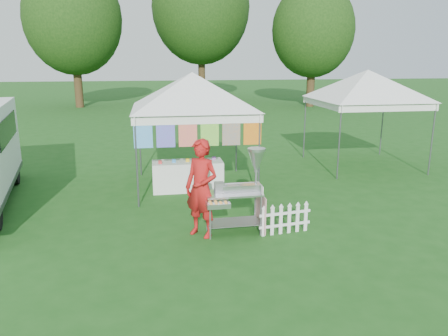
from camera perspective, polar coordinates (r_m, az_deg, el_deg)
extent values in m
plane|color=#1A4F16|center=(8.45, -1.63, -9.14)|extent=(120.00, 120.00, 0.00)
cylinder|color=#59595E|center=(10.05, -11.33, 0.70)|extent=(0.04, 0.04, 2.10)
cylinder|color=#59595E|center=(10.33, 4.60, 1.30)|extent=(0.04, 0.04, 2.10)
cylinder|color=#59595E|center=(12.83, -10.95, 3.62)|extent=(0.04, 0.04, 2.10)
cylinder|color=#59595E|center=(13.05, 1.63, 4.06)|extent=(0.04, 0.04, 2.10)
cube|color=white|center=(9.92, -3.33, 6.37)|extent=(3.00, 0.03, 0.22)
cube|color=white|center=(12.73, -4.70, 8.08)|extent=(3.00, 0.03, 0.22)
pyramid|color=white|center=(11.25, -4.19, 12.39)|extent=(4.24, 4.24, 0.90)
cylinder|color=#59595E|center=(9.91, -3.34, 6.82)|extent=(3.00, 0.03, 0.03)
cube|color=blue|center=(9.91, -10.54, 4.56)|extent=(0.42, 0.01, 0.70)
cube|color=purple|center=(9.91, -7.64, 4.68)|extent=(0.42, 0.01, 0.70)
cube|color=#C8197C|center=(9.94, -4.75, 4.78)|extent=(0.42, 0.01, 0.70)
cube|color=#178F41|center=(9.99, -1.88, 4.87)|extent=(0.42, 0.01, 0.70)
cube|color=orange|center=(10.06, 0.95, 4.95)|extent=(0.42, 0.01, 0.70)
cube|color=red|center=(10.16, 3.74, 5.01)|extent=(0.42, 0.01, 0.70)
cylinder|color=#59595E|center=(12.58, 14.81, 3.21)|extent=(0.04, 0.04, 2.10)
cylinder|color=#59595E|center=(13.98, 25.53, 3.35)|extent=(0.04, 0.04, 2.10)
cylinder|color=#59595E|center=(15.18, 10.49, 5.26)|extent=(0.04, 0.04, 2.10)
cylinder|color=#59595E|center=(16.36, 19.95, 5.28)|extent=(0.04, 0.04, 2.10)
cube|color=white|center=(13.09, 20.81, 7.38)|extent=(3.00, 0.03, 0.22)
cube|color=white|center=(15.60, 15.63, 8.73)|extent=(3.00, 0.03, 0.22)
pyramid|color=white|center=(14.27, 18.31, 12.11)|extent=(4.24, 4.24, 0.90)
cylinder|color=#59595E|center=(13.08, 20.84, 7.73)|extent=(3.00, 0.03, 0.03)
cylinder|color=#332312|center=(32.11, -18.56, 11.05)|extent=(0.56, 0.56, 3.96)
ellipsoid|color=#2C5216|center=(32.18, -19.13, 17.93)|extent=(6.40, 6.40, 7.36)
cylinder|color=#332312|center=(35.93, -2.94, 12.71)|extent=(0.56, 0.56, 4.84)
ellipsoid|color=#2C5216|center=(36.12, -3.04, 20.24)|extent=(7.60, 7.60, 8.74)
cylinder|color=#332312|center=(31.71, 11.27, 11.07)|extent=(0.56, 0.56, 3.52)
ellipsoid|color=#2C5216|center=(31.73, 11.58, 17.28)|extent=(5.60, 5.60, 6.44)
cylinder|color=gray|center=(8.26, -1.81, -6.68)|extent=(0.04, 0.04, 0.82)
cylinder|color=gray|center=(8.45, 4.85, -6.22)|extent=(0.04, 0.04, 0.82)
cylinder|color=gray|center=(8.67, -2.27, -5.65)|extent=(0.04, 0.04, 0.82)
cylinder|color=gray|center=(8.85, 4.09, -5.24)|extent=(0.04, 0.04, 0.82)
cube|color=gray|center=(8.61, 1.24, -7.07)|extent=(1.04, 0.54, 0.01)
cube|color=#B7B7BC|center=(8.41, 1.26, -3.33)|extent=(1.10, 0.57, 0.04)
cube|color=#B7B7BC|center=(8.46, 2.28, -2.62)|extent=(0.78, 0.24, 0.14)
cube|color=gray|center=(8.37, -0.62, -2.57)|extent=(0.19, 0.20, 0.20)
cylinder|color=gray|center=(8.44, 4.22, -0.42)|extent=(0.05, 0.05, 0.82)
cone|color=#B7B7BC|center=(8.39, 4.25, 1.08)|extent=(0.33, 0.33, 0.36)
cylinder|color=#B7B7BC|center=(8.35, 4.28, 2.41)|extent=(0.35, 0.35, 0.05)
cube|color=#B7B7BC|center=(8.05, -0.77, -4.81)|extent=(0.44, 0.28, 0.09)
cube|color=pink|center=(8.67, 4.85, -5.69)|extent=(0.03, 0.68, 0.73)
cube|color=white|center=(8.26, 5.02, -2.93)|extent=(0.02, 0.13, 0.16)
imported|color=#AD1615|center=(8.28, -2.98, -2.68)|extent=(0.82, 0.79, 1.89)
cube|color=black|center=(11.81, -26.37, 4.61)|extent=(0.53, 2.94, 0.60)
cylinder|color=black|center=(13.13, -25.81, -0.36)|extent=(0.36, 0.77, 0.74)
cube|color=white|center=(8.47, 5.19, -7.11)|extent=(0.07, 0.03, 0.56)
cube|color=white|center=(8.53, 6.32, -6.96)|extent=(0.07, 0.03, 0.56)
cube|color=white|center=(8.61, 7.42, -6.82)|extent=(0.07, 0.03, 0.56)
cube|color=white|center=(8.68, 8.51, -6.67)|extent=(0.07, 0.03, 0.56)
cube|color=white|center=(8.76, 9.57, -6.52)|extent=(0.07, 0.03, 0.56)
cube|color=white|center=(8.84, 10.62, -6.37)|extent=(0.07, 0.03, 0.56)
cube|color=white|center=(8.68, 7.94, -7.36)|extent=(1.07, 0.18, 0.05)
cube|color=white|center=(8.59, 8.00, -5.87)|extent=(1.07, 0.18, 0.05)
cube|color=white|center=(11.36, -4.76, -1.00)|extent=(1.80, 0.70, 0.76)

